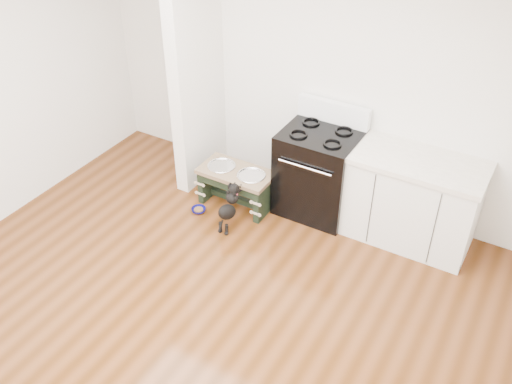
# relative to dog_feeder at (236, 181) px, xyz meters

# --- Properties ---
(ground) EXTENTS (5.00, 5.00, 0.00)m
(ground) POSITION_rel_dog_feeder_xyz_m (0.52, -1.79, -0.31)
(ground) COLOR #45240C
(ground) RESTS_ON ground
(room_shell) EXTENTS (5.00, 5.00, 5.00)m
(room_shell) POSITION_rel_dog_feeder_xyz_m (0.52, -1.79, 1.31)
(room_shell) COLOR silver
(room_shell) RESTS_ON ground
(partition_wall) EXTENTS (0.15, 0.80, 2.70)m
(partition_wall) POSITION_rel_dog_feeder_xyz_m (-0.65, 0.31, 1.04)
(partition_wall) COLOR silver
(partition_wall) RESTS_ON ground
(oven_range) EXTENTS (0.76, 0.69, 1.14)m
(oven_range) POSITION_rel_dog_feeder_xyz_m (0.77, 0.37, 0.17)
(oven_range) COLOR black
(oven_range) RESTS_ON ground
(cabinet_run) EXTENTS (1.24, 0.64, 0.91)m
(cabinet_run) POSITION_rel_dog_feeder_xyz_m (1.75, 0.39, 0.15)
(cabinet_run) COLOR silver
(cabinet_run) RESTS_ON ground
(dog_feeder) EXTENTS (0.78, 0.42, 0.45)m
(dog_feeder) POSITION_rel_dog_feeder_xyz_m (0.00, 0.00, 0.00)
(dog_feeder) COLOR black
(dog_feeder) RESTS_ON ground
(puppy) EXTENTS (0.14, 0.40, 0.48)m
(puppy) POSITION_rel_dog_feeder_xyz_m (0.14, -0.36, -0.04)
(puppy) COLOR black
(puppy) RESTS_ON ground
(floor_bowl) EXTENTS (0.17, 0.17, 0.05)m
(floor_bowl) POSITION_rel_dog_feeder_xyz_m (-0.28, -0.32, -0.28)
(floor_bowl) COLOR #0D0D5B
(floor_bowl) RESTS_ON ground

